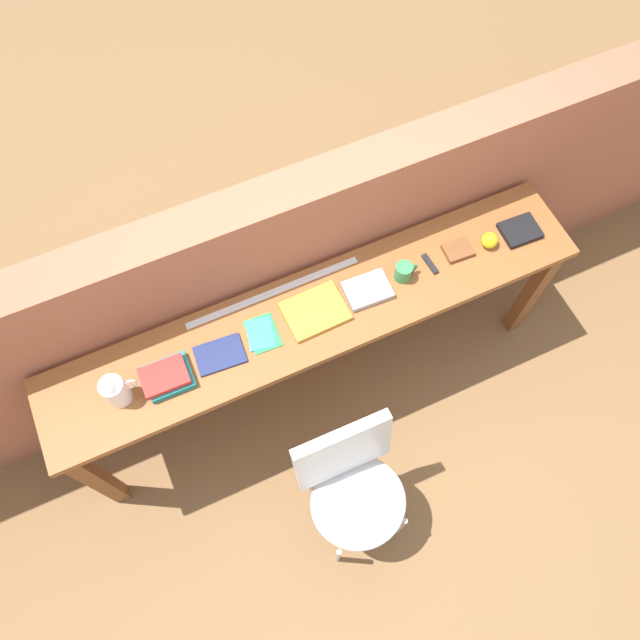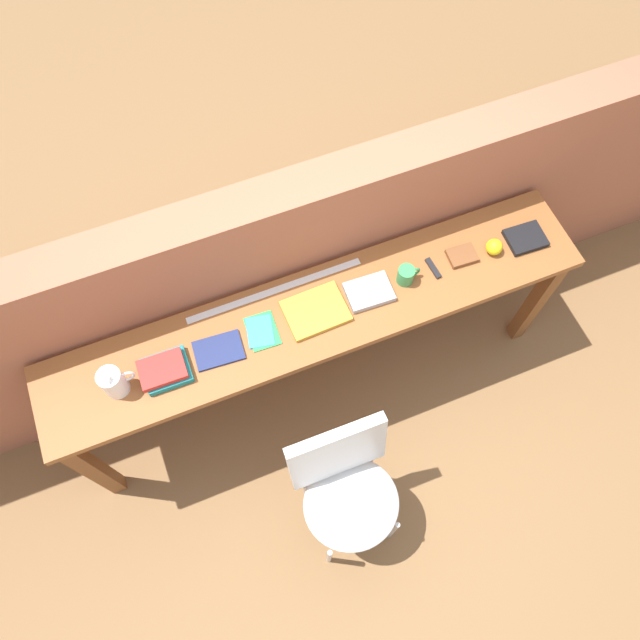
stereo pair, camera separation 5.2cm
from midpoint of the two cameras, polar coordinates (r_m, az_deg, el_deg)
name	(u,v)px [view 2 (the right image)]	position (r m, az deg, el deg)	size (l,w,h in m)	color
ground_plane	(337,427)	(3.49, 1.98, -9.79)	(40.00, 40.00, 0.00)	brown
brick_wall_back	(291,273)	(3.09, -2.21, 4.29)	(6.00, 0.20, 1.35)	#9E5B42
sideboard	(316,326)	(2.88, 0.15, -0.52)	(2.50, 0.44, 0.88)	brown
chair_white_moulded	(346,486)	(2.88, 2.95, -14.94)	(0.45, 0.46, 0.89)	silver
pitcher_white	(114,382)	(2.68, -17.81, -5.44)	(0.14, 0.10, 0.18)	white
book_stack_leftmost	(165,370)	(2.69, -13.45, -4.49)	(0.21, 0.17, 0.07)	#19757A
magazine_cycling	(219,350)	(2.71, -8.72, -2.78)	(0.21, 0.14, 0.01)	navy
pamphlet_pile_colourful	(262,331)	(2.72, -4.79, -1.04)	(0.15, 0.18, 0.01)	#E5334C
book_open_centre	(315,311)	(2.75, 0.09, 0.79)	(0.27, 0.21, 0.02)	gold
book_grey_hardcover	(369,292)	(2.80, 5.04, 2.56)	(0.20, 0.15, 0.03)	#9E9EA3
mug	(406,275)	(2.82, 8.42, 4.08)	(0.11, 0.08, 0.09)	#338C4C
multitool_folded	(433,268)	(2.90, 10.81, 4.67)	(0.02, 0.11, 0.02)	black
leather_journal_brown	(462,256)	(2.96, 13.35, 5.74)	(0.13, 0.10, 0.02)	brown
sports_ball_small	(494,247)	(2.99, 16.13, 6.43)	(0.08, 0.08, 0.08)	yellow
book_repair_rightmost	(526,238)	(3.09, 18.74, 7.09)	(0.18, 0.14, 0.03)	black
ruler_metal_back_edge	(275,290)	(2.81, -3.61, 2.71)	(0.83, 0.03, 0.00)	silver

